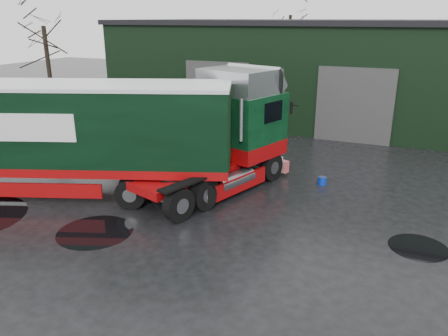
{
  "coord_description": "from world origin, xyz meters",
  "views": [
    {
      "loc": [
        4.7,
        -9.9,
        6.46
      ],
      "look_at": [
        -0.71,
        2.72,
        1.7
      ],
      "focal_mm": 35.0,
      "sensor_mm": 36.0,
      "label": 1
    }
  ],
  "objects_px": {
    "trailer_left": "(46,140)",
    "wash_bucket": "(322,181)",
    "tree_back_a": "(289,37)",
    "warehouse": "(368,71)",
    "tree_left": "(47,54)",
    "hero_tractor": "(206,134)"
  },
  "relations": [
    {
      "from": "trailer_left",
      "to": "tree_back_a",
      "type": "relative_size",
      "value": 1.45
    },
    {
      "from": "hero_tractor",
      "to": "wash_bucket",
      "type": "distance_m",
      "value": 5.18
    },
    {
      "from": "hero_tractor",
      "to": "tree_left",
      "type": "xyz_separation_m",
      "value": [
        -14.79,
        7.5,
        1.94
      ]
    },
    {
      "from": "hero_tractor",
      "to": "wash_bucket",
      "type": "xyz_separation_m",
      "value": [
        4.04,
        2.43,
        -2.15
      ]
    },
    {
      "from": "tree_back_a",
      "to": "trailer_left",
      "type": "bearing_deg",
      "value": -93.05
    },
    {
      "from": "wash_bucket",
      "to": "tree_left",
      "type": "relative_size",
      "value": 0.04
    },
    {
      "from": "wash_bucket",
      "to": "tree_left",
      "type": "distance_m",
      "value": 19.93
    },
    {
      "from": "warehouse",
      "to": "trailer_left",
      "type": "xyz_separation_m",
      "value": [
        -9.5,
        -18.19,
        -1.01
      ]
    },
    {
      "from": "hero_tractor",
      "to": "wash_bucket",
      "type": "height_order",
      "value": "hero_tractor"
    },
    {
      "from": "hero_tractor",
      "to": "trailer_left",
      "type": "xyz_separation_m",
      "value": [
        -5.29,
        -2.69,
        -0.16
      ]
    },
    {
      "from": "hero_tractor",
      "to": "trailer_left",
      "type": "distance_m",
      "value": 5.94
    },
    {
      "from": "trailer_left",
      "to": "wash_bucket",
      "type": "distance_m",
      "value": 10.83
    },
    {
      "from": "trailer_left",
      "to": "tree_left",
      "type": "xyz_separation_m",
      "value": [
        -9.5,
        10.19,
        2.1
      ]
    },
    {
      "from": "hero_tractor",
      "to": "tree_back_a",
      "type": "bearing_deg",
      "value": 117.05
    },
    {
      "from": "trailer_left",
      "to": "tree_left",
      "type": "height_order",
      "value": "tree_left"
    },
    {
      "from": "warehouse",
      "to": "wash_bucket",
      "type": "height_order",
      "value": "warehouse"
    },
    {
      "from": "wash_bucket",
      "to": "tree_back_a",
      "type": "height_order",
      "value": "tree_back_a"
    },
    {
      "from": "wash_bucket",
      "to": "tree_left",
      "type": "xyz_separation_m",
      "value": [
        -18.83,
        5.07,
        4.09
      ]
    },
    {
      "from": "warehouse",
      "to": "trailer_left",
      "type": "bearing_deg",
      "value": -117.57
    },
    {
      "from": "trailer_left",
      "to": "wash_bucket",
      "type": "height_order",
      "value": "trailer_left"
    },
    {
      "from": "warehouse",
      "to": "tree_left",
      "type": "distance_m",
      "value": 20.64
    },
    {
      "from": "hero_tractor",
      "to": "tree_left",
      "type": "height_order",
      "value": "tree_left"
    }
  ]
}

